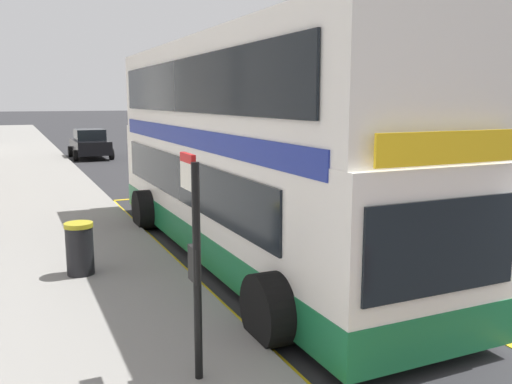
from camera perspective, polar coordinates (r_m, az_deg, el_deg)
name	(u,v)px	position (r m, az deg, el deg)	size (l,w,h in m)	color
ground_plane	(126,150)	(36.03, -13.57, 4.29)	(260.00, 260.00, 0.00)	#28282B
pavement_near	(7,154)	(35.37, -24.78, 3.68)	(6.00, 76.00, 0.14)	gray
double_decker_bus	(244,157)	(11.11, -1.31, 3.66)	(3.22, 11.39, 4.40)	white
bus_bay_markings	(240,250)	(11.82, -1.69, -6.15)	(3.18, 14.39, 0.01)	gold
bus_stop_sign	(194,247)	(5.99, -6.51, -5.77)	(0.09, 0.51, 2.52)	black
parked_car_black_across	(90,144)	(31.65, -17.09, 4.87)	(2.09, 4.20, 1.62)	black
litter_bin	(80,248)	(10.20, -18.07, -5.66)	(0.50, 0.50, 0.94)	black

